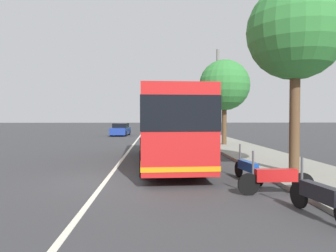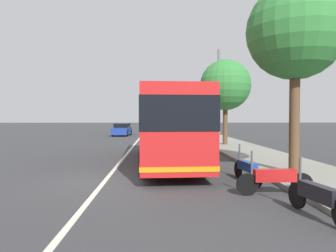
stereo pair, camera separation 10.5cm
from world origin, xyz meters
The scene contains 15 objects.
ground_plane centered at (0.00, 0.00, 0.00)m, with size 220.00×220.00×0.00m, color #38383A.
sidewalk_curb centered at (10.00, -7.49, 0.07)m, with size 110.00×3.60×0.14m, color gray.
lane_divider_line centered at (10.00, 0.00, 0.00)m, with size 110.00×0.16×0.01m, color silver.
coach_bus centered at (4.10, -2.27, 1.90)m, with size 10.87×2.97×3.31m.
motorcycle_mid_row centered at (-4.14, -5.31, 0.47)m, with size 2.16×0.41×1.26m.
motorcycle_by_tree centered at (-2.11, -5.13, 0.47)m, with size 0.25×2.20×1.26m.
motorcycle_angled centered at (-0.25, -4.89, 0.45)m, with size 2.13×0.40×1.24m.
car_ahead_same_lane centered at (26.32, 2.32, 0.70)m, with size 4.66×2.06×1.46m.
car_side_street centered at (37.82, -1.75, 0.68)m, with size 4.07×2.06×1.40m.
car_far_distant centered at (31.99, -2.05, 0.71)m, with size 4.16×2.08×1.49m.
car_behind_bus centered at (42.80, -2.27, 0.72)m, with size 4.38×1.86×1.53m.
roadside_tree_near_camera centered at (0.58, -6.89, 5.34)m, with size 3.56×3.56×7.16m.
roadside_tree_mid_block centered at (12.66, -6.98, 4.61)m, with size 3.82×3.82×6.54m.
roadside_tree_far_block centered at (28.64, -6.95, 3.95)m, with size 2.59×2.59×5.30m.
utility_pole centered at (19.80, -7.92, 4.44)m, with size 0.29×0.29×8.88m, color slate.
Camera 1 is at (-10.76, -1.69, 2.22)m, focal length 33.32 mm.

